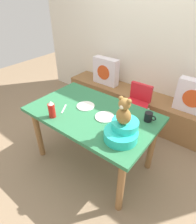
{
  "coord_description": "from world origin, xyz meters",
  "views": [
    {
      "loc": [
        1.08,
        -1.28,
        1.87
      ],
      "look_at": [
        0.0,
        0.1,
        0.69
      ],
      "focal_mm": 30.2,
      "sensor_mm": 36.0,
      "label": 1
    }
  ],
  "objects_px": {
    "dining_table": "(92,120)",
    "coffee_mug": "(149,117)",
    "ketchup_bottle": "(52,110)",
    "pillow_floral_right": "(194,97)",
    "dinner_plate_near": "(86,106)",
    "teddy_bear": "(124,112)",
    "pillow_floral_left": "(106,71)",
    "highchair": "(135,105)",
    "infant_seat_teal": "(122,131)",
    "dinner_plate_far": "(105,117)"
  },
  "relations": [
    {
      "from": "dining_table",
      "to": "coffee_mug",
      "type": "bearing_deg",
      "value": 22.91
    },
    {
      "from": "dining_table",
      "to": "ketchup_bottle",
      "type": "relative_size",
      "value": 7.44
    },
    {
      "from": "pillow_floral_right",
      "to": "dinner_plate_near",
      "type": "height_order",
      "value": "pillow_floral_right"
    },
    {
      "from": "dining_table",
      "to": "teddy_bear",
      "type": "bearing_deg",
      "value": -18.16
    },
    {
      "from": "pillow_floral_left",
      "to": "highchair",
      "type": "height_order",
      "value": "pillow_floral_left"
    },
    {
      "from": "teddy_bear",
      "to": "dinner_plate_near",
      "type": "relative_size",
      "value": 1.25
    },
    {
      "from": "pillow_floral_left",
      "to": "coffee_mug",
      "type": "xyz_separation_m",
      "value": [
        1.19,
        -0.92,
        0.11
      ]
    },
    {
      "from": "dining_table",
      "to": "highchair",
      "type": "relative_size",
      "value": 1.74
    },
    {
      "from": "coffee_mug",
      "to": "dinner_plate_near",
      "type": "relative_size",
      "value": 0.6
    },
    {
      "from": "pillow_floral_right",
      "to": "infant_seat_teal",
      "type": "bearing_deg",
      "value": -102.23
    },
    {
      "from": "pillow_floral_right",
      "to": "ketchup_bottle",
      "type": "distance_m",
      "value": 1.79
    },
    {
      "from": "pillow_floral_right",
      "to": "dining_table",
      "type": "distance_m",
      "value": 1.37
    },
    {
      "from": "highchair",
      "to": "pillow_floral_left",
      "type": "bearing_deg",
      "value": 152.6
    },
    {
      "from": "highchair",
      "to": "infant_seat_teal",
      "type": "xyz_separation_m",
      "value": [
        0.32,
        -0.89,
        0.29
      ]
    },
    {
      "from": "pillow_floral_right",
      "to": "dinner_plate_far",
      "type": "distance_m",
      "value": 1.29
    },
    {
      "from": "coffee_mug",
      "to": "dining_table",
      "type": "bearing_deg",
      "value": -157.09
    },
    {
      "from": "pillow_floral_left",
      "to": "dining_table",
      "type": "relative_size",
      "value": 0.32
    },
    {
      "from": "dining_table",
      "to": "pillow_floral_left",
      "type": "bearing_deg",
      "value": 119.63
    },
    {
      "from": "pillow_floral_left",
      "to": "infant_seat_teal",
      "type": "distance_m",
      "value": 1.72
    },
    {
      "from": "dinner_plate_far",
      "to": "pillow_floral_right",
      "type": "bearing_deg",
      "value": 63.01
    },
    {
      "from": "pillow_floral_right",
      "to": "infant_seat_teal",
      "type": "distance_m",
      "value": 1.34
    },
    {
      "from": "pillow_floral_right",
      "to": "dining_table",
      "type": "bearing_deg",
      "value": -122.93
    },
    {
      "from": "dining_table",
      "to": "highchair",
      "type": "xyz_separation_m",
      "value": [
        0.15,
        0.74,
        -0.11
      ]
    },
    {
      "from": "ketchup_bottle",
      "to": "pillow_floral_right",
      "type": "bearing_deg",
      "value": 55.25
    },
    {
      "from": "pillow_floral_left",
      "to": "ketchup_bottle",
      "type": "relative_size",
      "value": 2.38
    },
    {
      "from": "pillow_floral_left",
      "to": "dinner_plate_far",
      "type": "relative_size",
      "value": 2.2
    },
    {
      "from": "pillow_floral_right",
      "to": "ketchup_bottle",
      "type": "bearing_deg",
      "value": -124.75
    },
    {
      "from": "coffee_mug",
      "to": "dinner_plate_near",
      "type": "height_order",
      "value": "coffee_mug"
    },
    {
      "from": "ketchup_bottle",
      "to": "coffee_mug",
      "type": "height_order",
      "value": "ketchup_bottle"
    },
    {
      "from": "coffee_mug",
      "to": "pillow_floral_left",
      "type": "bearing_deg",
      "value": 142.23
    },
    {
      "from": "pillow_floral_left",
      "to": "pillow_floral_right",
      "type": "distance_m",
      "value": 1.4
    },
    {
      "from": "teddy_bear",
      "to": "ketchup_bottle",
      "type": "relative_size",
      "value": 1.35
    },
    {
      "from": "dining_table",
      "to": "dinner_plate_near",
      "type": "bearing_deg",
      "value": 161.77
    },
    {
      "from": "pillow_floral_right",
      "to": "coffee_mug",
      "type": "height_order",
      "value": "pillow_floral_right"
    },
    {
      "from": "highchair",
      "to": "coffee_mug",
      "type": "height_order",
      "value": "coffee_mug"
    },
    {
      "from": "highchair",
      "to": "ketchup_bottle",
      "type": "xyz_separation_m",
      "value": [
        -0.42,
        -1.05,
        0.31
      ]
    },
    {
      "from": "dinner_plate_near",
      "to": "pillow_floral_left",
      "type": "bearing_deg",
      "value": 115.29
    },
    {
      "from": "coffee_mug",
      "to": "dinner_plate_far",
      "type": "distance_m",
      "value": 0.44
    },
    {
      "from": "highchair",
      "to": "dinner_plate_near",
      "type": "relative_size",
      "value": 3.95
    },
    {
      "from": "infant_seat_teal",
      "to": "teddy_bear",
      "type": "xyz_separation_m",
      "value": [
        0.0,
        -0.0,
        0.21
      ]
    },
    {
      "from": "teddy_bear",
      "to": "dinner_plate_near",
      "type": "distance_m",
      "value": 0.68
    },
    {
      "from": "pillow_floral_left",
      "to": "coffee_mug",
      "type": "bearing_deg",
      "value": -37.77
    },
    {
      "from": "highchair",
      "to": "teddy_bear",
      "type": "relative_size",
      "value": 3.16
    },
    {
      "from": "dining_table",
      "to": "coffee_mug",
      "type": "distance_m",
      "value": 0.6
    },
    {
      "from": "dining_table",
      "to": "dinner_plate_far",
      "type": "relative_size",
      "value": 6.89
    },
    {
      "from": "dinner_plate_near",
      "to": "ketchup_bottle",
      "type": "bearing_deg",
      "value": -111.34
    },
    {
      "from": "highchair",
      "to": "dinner_plate_far",
      "type": "height_order",
      "value": "highchair"
    },
    {
      "from": "dining_table",
      "to": "teddy_bear",
      "type": "height_order",
      "value": "teddy_bear"
    },
    {
      "from": "coffee_mug",
      "to": "infant_seat_teal",
      "type": "bearing_deg",
      "value": -101.09
    },
    {
      "from": "pillow_floral_left",
      "to": "ketchup_bottle",
      "type": "height_order",
      "value": "ketchup_bottle"
    }
  ]
}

